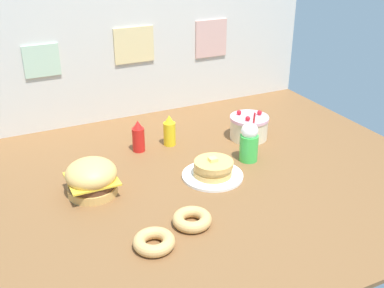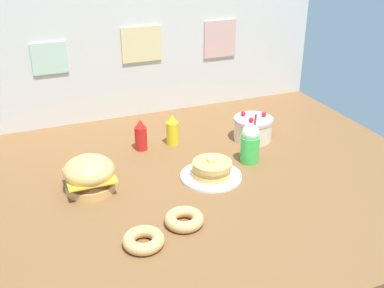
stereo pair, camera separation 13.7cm
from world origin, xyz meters
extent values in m
cube|color=brown|center=(0.00, 0.00, -0.01)|extent=(2.43, 1.89, 0.02)
cube|color=beige|center=(0.00, 0.94, 0.41)|extent=(2.43, 0.03, 0.82)
cube|color=#B2D1B2|center=(-0.56, 0.92, 0.44)|extent=(0.20, 0.01, 0.19)
cube|color=beige|center=(0.00, 0.92, 0.47)|extent=(0.26, 0.01, 0.22)
cube|color=#D8A599|center=(0.54, 0.92, 0.46)|extent=(0.23, 0.01, 0.25)
cylinder|color=#DBA859|center=(-0.52, 0.09, 0.02)|extent=(0.24, 0.24, 0.04)
cylinder|color=#59331E|center=(-0.52, 0.09, 0.06)|extent=(0.22, 0.22, 0.03)
cube|color=yellow|center=(-0.52, 0.09, 0.08)|extent=(0.22, 0.22, 0.01)
ellipsoid|color=#E5B260|center=(-0.52, 0.09, 0.11)|extent=(0.24, 0.24, 0.14)
cylinder|color=white|center=(0.07, -0.02, 0.01)|extent=(0.31, 0.31, 0.01)
cylinder|color=#E0AD5B|center=(0.06, -0.02, 0.03)|extent=(0.19, 0.19, 0.03)
cylinder|color=#E0AD5B|center=(0.07, -0.01, 0.05)|extent=(0.19, 0.19, 0.03)
cylinder|color=#E0AD5B|center=(0.07, -0.02, 0.08)|extent=(0.20, 0.20, 0.03)
cube|color=#F7E072|center=(0.07, -0.02, 0.10)|extent=(0.04, 0.04, 0.02)
cylinder|color=beige|center=(0.47, 0.30, 0.06)|extent=(0.22, 0.22, 0.12)
cylinder|color=#F2B2C6|center=(0.47, 0.30, 0.13)|extent=(0.23, 0.23, 0.02)
sphere|color=red|center=(0.54, 0.30, 0.15)|extent=(0.03, 0.03, 0.03)
sphere|color=red|center=(0.43, 0.35, 0.15)|extent=(0.03, 0.03, 0.03)
sphere|color=red|center=(0.43, 0.25, 0.15)|extent=(0.03, 0.03, 0.03)
cylinder|color=red|center=(-0.17, 0.42, 0.07)|extent=(0.07, 0.07, 0.14)
cone|color=red|center=(-0.17, 0.42, 0.16)|extent=(0.06, 0.06, 0.05)
cylinder|color=yellow|center=(0.02, 0.42, 0.07)|extent=(0.07, 0.07, 0.14)
cone|color=yellow|center=(0.02, 0.42, 0.16)|extent=(0.06, 0.06, 0.05)
cylinder|color=green|center=(0.32, 0.06, 0.07)|extent=(0.10, 0.10, 0.15)
sphere|color=white|center=(0.32, 0.06, 0.17)|extent=(0.09, 0.09, 0.09)
cylinder|color=red|center=(0.34, 0.06, 0.20)|extent=(0.01, 0.03, 0.15)
torus|color=tan|center=(-0.41, -0.41, 0.03)|extent=(0.17, 0.17, 0.05)
torus|color=#F2E5C6|center=(-0.41, -0.41, 0.03)|extent=(0.16, 0.16, 0.04)
torus|color=tan|center=(-0.20, -0.34, 0.03)|extent=(0.17, 0.17, 0.05)
torus|color=#8CCC8C|center=(-0.20, -0.34, 0.03)|extent=(0.16, 0.16, 0.04)
camera|label=1|loc=(-0.92, -1.83, 1.18)|focal=43.93mm
camera|label=2|loc=(-0.79, -1.89, 1.18)|focal=43.93mm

